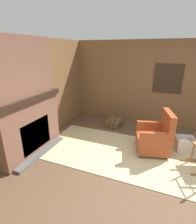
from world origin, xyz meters
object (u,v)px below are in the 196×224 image
Objects in this scene: laundry_basket at (185,144)px; oil_lamp_vase at (6,97)px; armchair at (155,138)px; storage_case at (33,89)px; firewood_stack at (114,122)px.

laundry_basket is 2.09× the size of oil_lamp_vase.
storage_case reaches higher than armchair.
oil_lamp_vase is 1.15× the size of storage_case.
armchair is 4.74× the size of storage_case.
armchair reaches higher than firewood_stack.
firewood_stack is 3.06m from oil_lamp_vase.
laundry_basket is at bearing -165.81° from armchair.
storage_case reaches higher than firewood_stack.
oil_lamp_vase reaches higher than firewood_stack.
oil_lamp_vase reaches higher than laundry_basket.
firewood_stack is at bearing 61.78° from oil_lamp_vase.
armchair is 3.13m from oil_lamp_vase.
armchair is 2.87m from storage_case.
storage_case is at bearing -160.87° from laundry_basket.
storage_case is at bearing -126.97° from firewood_stack.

